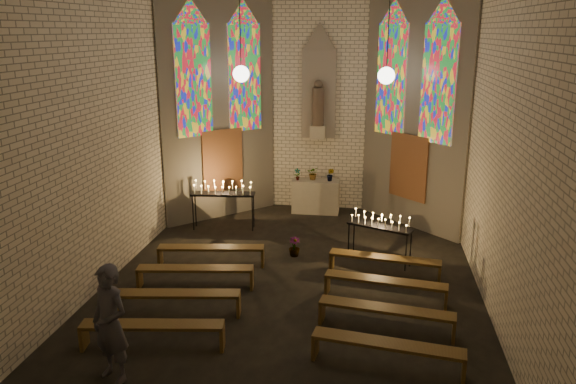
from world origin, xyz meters
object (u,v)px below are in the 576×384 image
Objects in this scene: votive_stand_left at (223,191)px; votive_stand_right at (380,223)px; visitor at (110,324)px; altar at (316,196)px; aisle_flower_pot at (294,247)px.

votive_stand_right is (4.24, -1.72, -0.12)m from votive_stand_left.
votive_stand_left reaches higher than votive_stand_right.
visitor is at bearing -94.91° from votive_stand_left.
altar is 0.79× the size of votive_stand_left.
votive_stand_right is at bearing -27.72° from votive_stand_left.
votive_stand_right is at bearing -1.71° from aisle_flower_pot.
votive_stand_left is (-2.21, 1.66, 0.86)m from aisle_flower_pot.
altar is 3.52m from aisle_flower_pot.
visitor reaches higher than aisle_flower_pot.
votive_stand_right is (2.03, -0.06, 0.74)m from aisle_flower_pot.
visitor is at bearing -104.32° from altar.
aisle_flower_pot is at bearing -92.54° from altar.
votive_stand_right is at bearing 76.95° from visitor.
votive_stand_left is 7.04m from visitor.
visitor is (0.10, -7.04, -0.14)m from votive_stand_left.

